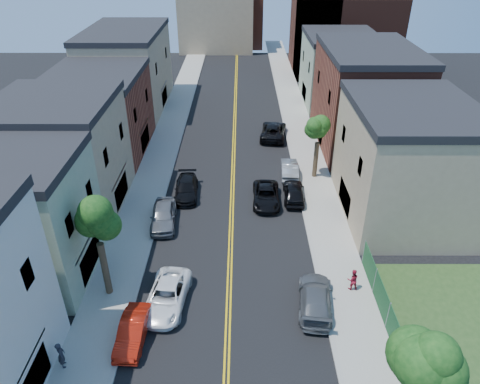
{
  "coord_description": "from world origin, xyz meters",
  "views": [
    {
      "loc": [
        0.78,
        -7.78,
        20.84
      ],
      "look_at": [
        0.71,
        23.8,
        2.0
      ],
      "focal_mm": 33.19,
      "sensor_mm": 36.0,
      "label": 1
    }
  ],
  "objects_px": {
    "black_suv_lane": "(266,196)",
    "pedestrian_right": "(353,280)",
    "red_sedan": "(133,331)",
    "black_car_left": "(186,188)",
    "white_pickup": "(167,296)",
    "dark_car_right_far": "(273,131)",
    "silver_car_right": "(289,169)",
    "pedestrian_left": "(61,355)",
    "grey_car_right": "(315,298)",
    "black_car_right": "(294,192)",
    "grey_car_left": "(163,216)"
  },
  "relations": [
    {
      "from": "white_pickup",
      "to": "silver_car_right",
      "type": "relative_size",
      "value": 1.16
    },
    {
      "from": "grey_car_right",
      "to": "silver_car_right",
      "type": "relative_size",
      "value": 1.14
    },
    {
      "from": "red_sedan",
      "to": "dark_car_right_far",
      "type": "height_order",
      "value": "dark_car_right_far"
    },
    {
      "from": "black_car_left",
      "to": "dark_car_right_far",
      "type": "distance_m",
      "value": 15.63
    },
    {
      "from": "grey_car_left",
      "to": "red_sedan",
      "type": "bearing_deg",
      "value": -94.3
    },
    {
      "from": "black_car_left",
      "to": "black_car_right",
      "type": "relative_size",
      "value": 1.1
    },
    {
      "from": "silver_car_right",
      "to": "dark_car_right_far",
      "type": "bearing_deg",
      "value": -81.45
    },
    {
      "from": "red_sedan",
      "to": "black_car_right",
      "type": "xyz_separation_m",
      "value": [
        11.0,
        15.74,
        0.08
      ]
    },
    {
      "from": "white_pickup",
      "to": "dark_car_right_far",
      "type": "relative_size",
      "value": 0.88
    },
    {
      "from": "red_sedan",
      "to": "pedestrian_left",
      "type": "height_order",
      "value": "pedestrian_left"
    },
    {
      "from": "grey_car_left",
      "to": "grey_car_right",
      "type": "relative_size",
      "value": 0.95
    },
    {
      "from": "dark_car_right_far",
      "to": "pedestrian_right",
      "type": "relative_size",
      "value": 3.75
    },
    {
      "from": "silver_car_right",
      "to": "red_sedan",
      "type": "bearing_deg",
      "value": 63.87
    },
    {
      "from": "black_car_left",
      "to": "black_car_right",
      "type": "height_order",
      "value": "black_car_right"
    },
    {
      "from": "silver_car_right",
      "to": "dark_car_right_far",
      "type": "relative_size",
      "value": 0.76
    },
    {
      "from": "red_sedan",
      "to": "pedestrian_right",
      "type": "bearing_deg",
      "value": 19.08
    },
    {
      "from": "red_sedan",
      "to": "black_car_left",
      "type": "height_order",
      "value": "black_car_left"
    },
    {
      "from": "black_suv_lane",
      "to": "pedestrian_right",
      "type": "relative_size",
      "value": 3.2
    },
    {
      "from": "white_pickup",
      "to": "pedestrian_left",
      "type": "bearing_deg",
      "value": -130.32
    },
    {
      "from": "black_car_left",
      "to": "black_suv_lane",
      "type": "bearing_deg",
      "value": -12.35
    },
    {
      "from": "black_suv_lane",
      "to": "pedestrian_right",
      "type": "distance_m",
      "value": 12.19
    },
    {
      "from": "silver_car_right",
      "to": "pedestrian_right",
      "type": "bearing_deg",
      "value": 101.97
    },
    {
      "from": "dark_car_right_far",
      "to": "pedestrian_left",
      "type": "bearing_deg",
      "value": 74.57
    },
    {
      "from": "pedestrian_left",
      "to": "dark_car_right_far",
      "type": "bearing_deg",
      "value": -45.6
    },
    {
      "from": "grey_car_right",
      "to": "black_car_right",
      "type": "bearing_deg",
      "value": -82.72
    },
    {
      "from": "black_suv_lane",
      "to": "grey_car_right",
      "type": "bearing_deg",
      "value": -77.59
    },
    {
      "from": "dark_car_right_far",
      "to": "black_suv_lane",
      "type": "relative_size",
      "value": 1.17
    },
    {
      "from": "black_car_right",
      "to": "silver_car_right",
      "type": "height_order",
      "value": "black_car_right"
    },
    {
      "from": "black_car_right",
      "to": "dark_car_right_far",
      "type": "distance_m",
      "value": 13.7
    },
    {
      "from": "white_pickup",
      "to": "silver_car_right",
      "type": "height_order",
      "value": "silver_car_right"
    },
    {
      "from": "silver_car_right",
      "to": "black_suv_lane",
      "type": "relative_size",
      "value": 0.89
    },
    {
      "from": "red_sedan",
      "to": "dark_car_right_far",
      "type": "bearing_deg",
      "value": 73.36
    },
    {
      "from": "black_car_left",
      "to": "black_suv_lane",
      "type": "distance_m",
      "value": 7.23
    },
    {
      "from": "white_pickup",
      "to": "grey_car_right",
      "type": "relative_size",
      "value": 1.01
    },
    {
      "from": "red_sedan",
      "to": "pedestrian_right",
      "type": "relative_size",
      "value": 2.65
    },
    {
      "from": "black_car_left",
      "to": "grey_car_right",
      "type": "relative_size",
      "value": 0.97
    },
    {
      "from": "red_sedan",
      "to": "grey_car_right",
      "type": "bearing_deg",
      "value": 15.65
    },
    {
      "from": "dark_car_right_far",
      "to": "black_car_left",
      "type": "bearing_deg",
      "value": 64.23
    },
    {
      "from": "white_pickup",
      "to": "grey_car_right",
      "type": "distance_m",
      "value": 9.43
    },
    {
      "from": "black_suv_lane",
      "to": "pedestrian_right",
      "type": "bearing_deg",
      "value": -63.82
    },
    {
      "from": "pedestrian_right",
      "to": "black_car_left",
      "type": "bearing_deg",
      "value": -46.61
    },
    {
      "from": "white_pickup",
      "to": "grey_car_left",
      "type": "xyz_separation_m",
      "value": [
        -1.58,
        9.01,
        0.11
      ]
    },
    {
      "from": "red_sedan",
      "to": "grey_car_left",
      "type": "distance_m",
      "value": 11.84
    },
    {
      "from": "black_car_left",
      "to": "dark_car_right_far",
      "type": "height_order",
      "value": "dark_car_right_far"
    },
    {
      "from": "white_pickup",
      "to": "grey_car_left",
      "type": "relative_size",
      "value": 1.06
    },
    {
      "from": "grey_car_right",
      "to": "pedestrian_left",
      "type": "bearing_deg",
      "value": 24.85
    },
    {
      "from": "black_suv_lane",
      "to": "pedestrian_left",
      "type": "bearing_deg",
      "value": -123.72
    },
    {
      "from": "red_sedan",
      "to": "silver_car_right",
      "type": "xyz_separation_m",
      "value": [
        11.0,
        20.13,
        0.05
      ]
    },
    {
      "from": "red_sedan",
      "to": "pedestrian_right",
      "type": "height_order",
      "value": "pedestrian_right"
    },
    {
      "from": "pedestrian_left",
      "to": "pedestrian_right",
      "type": "xyz_separation_m",
      "value": [
        17.1,
        6.09,
        -0.07
      ]
    }
  ]
}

